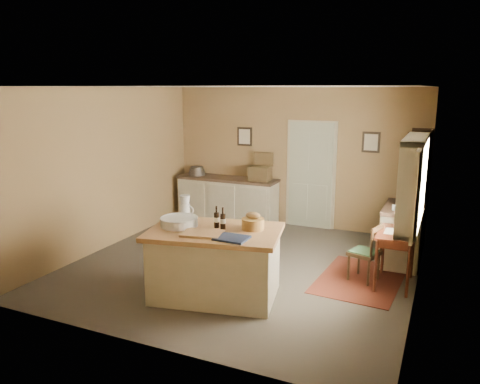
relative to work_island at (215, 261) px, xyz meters
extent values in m
plane|color=#4B4339|center=(-0.09, 1.12, -0.48)|extent=(5.00, 5.00, 0.00)
cube|color=olive|center=(-0.09, 3.62, 0.87)|extent=(5.00, 0.10, 2.70)
cube|color=olive|center=(-0.09, -1.38, 0.87)|extent=(5.00, 0.10, 2.70)
cube|color=olive|center=(-2.59, 1.12, 0.87)|extent=(0.10, 5.00, 2.70)
cube|color=olive|center=(2.41, 1.12, 0.87)|extent=(0.10, 5.00, 2.70)
plane|color=silver|center=(-0.09, 1.12, 2.22)|extent=(5.00, 5.00, 0.00)
cube|color=#ADB195|center=(0.26, 3.59, 0.57)|extent=(0.97, 0.06, 2.11)
cube|color=black|center=(-1.14, 3.60, 1.24)|extent=(0.32, 0.02, 0.38)
cube|color=beige|center=(-1.14, 3.59, 1.24)|extent=(0.24, 0.01, 0.30)
cube|color=black|center=(1.36, 3.60, 1.24)|extent=(0.32, 0.02, 0.38)
cube|color=beige|center=(1.36, 3.59, 1.24)|extent=(0.24, 0.01, 0.30)
cube|color=beige|center=(2.28, 0.92, 0.54)|extent=(0.25, 1.32, 0.06)
cube|color=beige|center=(2.28, 0.92, 1.60)|extent=(0.25, 1.32, 0.06)
cube|color=white|center=(2.40, 0.92, 1.07)|extent=(0.01, 1.20, 1.00)
cube|color=beige|center=(2.37, 0.10, 1.07)|extent=(0.04, 0.35, 1.00)
cube|color=beige|center=(2.37, 1.74, 1.07)|extent=(0.04, 0.35, 1.00)
cube|color=beige|center=(0.01, 0.00, -0.06)|extent=(1.72, 1.26, 0.85)
cube|color=olive|center=(0.01, 0.00, 0.40)|extent=(1.85, 1.40, 0.06)
cylinder|color=white|center=(-0.49, -0.04, 0.48)|extent=(0.49, 0.49, 0.11)
cube|color=olive|center=(-0.04, -0.25, 0.44)|extent=(0.54, 0.43, 0.03)
cube|color=black|center=(0.37, -0.26, 0.44)|extent=(0.39, 0.31, 0.02)
cylinder|color=olive|center=(0.44, 0.23, 0.50)|extent=(0.29, 0.29, 0.14)
cylinder|color=black|center=(-0.01, 0.09, 0.57)|extent=(0.07, 0.07, 0.29)
cylinder|color=black|center=(0.09, 0.06, 0.57)|extent=(0.07, 0.07, 0.29)
cube|color=beige|center=(-1.40, 3.32, -0.06)|extent=(2.03, 0.56, 0.85)
cube|color=#332319|center=(-1.40, 3.32, 0.39)|extent=(2.07, 0.59, 0.05)
cube|color=#4B371D|center=(-0.69, 3.32, 0.56)|extent=(0.41, 0.30, 0.28)
cylinder|color=#59544F|center=(-2.11, 3.32, 0.51)|extent=(0.35, 0.35, 0.18)
cube|color=#542312|center=(1.66, 1.32, -0.48)|extent=(1.20, 1.67, 0.01)
cube|color=#32140A|center=(2.11, 1.33, 0.27)|extent=(0.49, 0.80, 0.03)
cube|color=#32140A|center=(2.11, 1.33, 0.20)|extent=(0.43, 0.74, 0.10)
cube|color=silver|center=(2.06, 1.33, 0.29)|extent=(0.22, 0.30, 0.01)
cylinder|color=black|center=(2.21, 1.56, 0.31)|extent=(0.05, 0.05, 0.05)
cylinder|color=#32140A|center=(1.90, 0.98, -0.12)|extent=(0.04, 0.04, 0.72)
cylinder|color=#32140A|center=(2.31, 0.98, -0.12)|extent=(0.04, 0.04, 0.72)
cylinder|color=#32140A|center=(1.90, 1.69, -0.12)|extent=(0.04, 0.04, 0.72)
cylinder|color=#32140A|center=(2.31, 1.69, -0.12)|extent=(0.04, 0.04, 0.72)
cube|color=beige|center=(2.11, 2.29, -0.06)|extent=(0.56, 1.02, 0.85)
cube|color=#332319|center=(2.11, 2.29, 0.39)|extent=(0.59, 1.06, 0.05)
cylinder|color=silver|center=(2.08, 2.14, 0.46)|extent=(0.24, 0.24, 0.09)
cube|color=black|center=(2.22, 2.69, 0.52)|extent=(0.34, 0.04, 2.01)
cube|color=black|center=(2.22, 3.55, 0.52)|extent=(0.34, 0.04, 2.01)
cube|color=black|center=(2.38, 3.12, 0.52)|extent=(0.02, 0.90, 2.01)
cube|color=black|center=(2.22, 3.12, -0.43)|extent=(0.34, 0.86, 0.03)
cube|color=black|center=(2.22, 3.12, 0.07)|extent=(0.34, 0.86, 0.03)
cube|color=black|center=(2.22, 3.12, 0.57)|extent=(0.34, 0.86, 0.03)
cube|color=black|center=(2.22, 3.12, 0.98)|extent=(0.34, 0.86, 0.03)
cube|color=black|center=(2.22, 3.12, 1.38)|extent=(0.34, 0.86, 0.03)
cylinder|color=white|center=(2.22, 3.12, 0.63)|extent=(0.12, 0.12, 0.11)
camera|label=1|loc=(2.64, -5.10, 2.20)|focal=35.00mm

